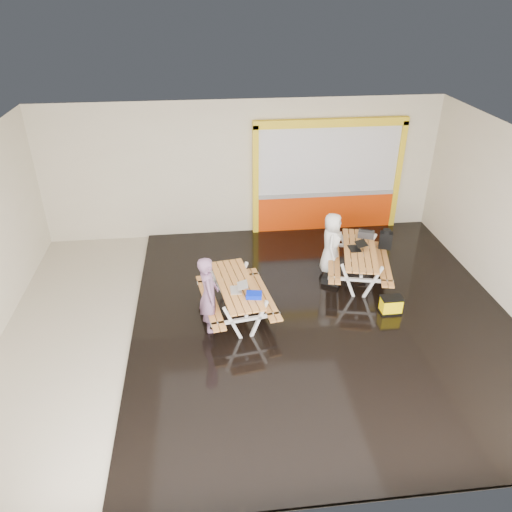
{
  "coord_description": "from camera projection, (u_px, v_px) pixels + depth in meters",
  "views": [
    {
      "loc": [
        -0.98,
        -7.77,
        5.93
      ],
      "look_at": [
        0.0,
        0.9,
        1.0
      ],
      "focal_mm": 34.34,
      "sensor_mm": 36.0,
      "label": 1
    }
  ],
  "objects": [
    {
      "name": "room",
      "position": [
        262.0,
        244.0,
        8.87
      ],
      "size": [
        10.02,
        8.02,
        3.52
      ],
      "color": "beige",
      "rests_on": "ground"
    },
    {
      "name": "deck",
      "position": [
        323.0,
        316.0,
        9.85
      ],
      "size": [
        7.5,
        7.98,
        0.05
      ],
      "primitive_type": "cube",
      "color": "black",
      "rests_on": "room"
    },
    {
      "name": "kiosk",
      "position": [
        327.0,
        179.0,
        12.64
      ],
      "size": [
        3.88,
        0.16,
        3.0
      ],
      "color": "red",
      "rests_on": "room"
    },
    {
      "name": "picnic_table_left",
      "position": [
        236.0,
        292.0,
        9.6
      ],
      "size": [
        1.59,
        2.11,
        0.77
      ],
      "color": "#D98B3F",
      "rests_on": "deck"
    },
    {
      "name": "picnic_table_right",
      "position": [
        359.0,
        256.0,
        10.8
      ],
      "size": [
        1.76,
        2.23,
        0.79
      ],
      "color": "#D98B3F",
      "rests_on": "deck"
    },
    {
      "name": "person_left",
      "position": [
        209.0,
        294.0,
        9.13
      ],
      "size": [
        0.42,
        0.6,
        1.57
      ],
      "primitive_type": "imported",
      "rotation": [
        0.0,
        0.0,
        1.64
      ],
      "color": "#745271",
      "rests_on": "deck"
    },
    {
      "name": "person_right",
      "position": [
        331.0,
        243.0,
        10.89
      ],
      "size": [
        0.63,
        0.79,
        1.41
      ],
      "primitive_type": "imported",
      "rotation": [
        0.0,
        0.0,
        1.28
      ],
      "color": "white",
      "rests_on": "deck"
    },
    {
      "name": "laptop_left",
      "position": [
        238.0,
        288.0,
        9.3
      ],
      "size": [
        0.34,
        0.3,
        0.14
      ],
      "color": "silver",
      "rests_on": "picnic_table_left"
    },
    {
      "name": "laptop_right",
      "position": [
        357.0,
        247.0,
        10.71
      ],
      "size": [
        0.38,
        0.33,
        0.16
      ],
      "color": "black",
      "rests_on": "picnic_table_right"
    },
    {
      "name": "blue_pouch",
      "position": [
        254.0,
        295.0,
        9.11
      ],
      "size": [
        0.32,
        0.25,
        0.09
      ],
      "primitive_type": "cube",
      "rotation": [
        0.0,
        0.0,
        -0.16
      ],
      "color": "#041CCB",
      "rests_on": "picnic_table_left"
    },
    {
      "name": "toolbox",
      "position": [
        366.0,
        234.0,
        11.16
      ],
      "size": [
        0.4,
        0.3,
        0.21
      ],
      "color": "black",
      "rests_on": "picnic_table_right"
    },
    {
      "name": "backpack",
      "position": [
        386.0,
        239.0,
        11.28
      ],
      "size": [
        0.33,
        0.27,
        0.48
      ],
      "color": "black",
      "rests_on": "picnic_table_right"
    },
    {
      "name": "dark_case",
      "position": [
        331.0,
        280.0,
        10.88
      ],
      "size": [
        0.49,
        0.45,
        0.15
      ],
      "primitive_type": "cube",
      "rotation": [
        0.0,
        0.0,
        -0.54
      ],
      "color": "black",
      "rests_on": "deck"
    },
    {
      "name": "fluke_bag",
      "position": [
        391.0,
        305.0,
        9.84
      ],
      "size": [
        0.43,
        0.28,
        0.36
      ],
      "color": "black",
      "rests_on": "deck"
    }
  ]
}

